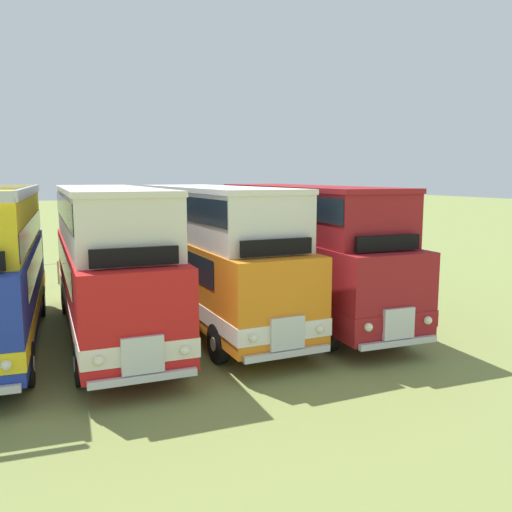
{
  "coord_description": "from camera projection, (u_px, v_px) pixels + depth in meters",
  "views": [
    {
      "loc": [
        4.69,
        -16.17,
        4.81
      ],
      "look_at": [
        11.39,
        0.35,
        2.17
      ],
      "focal_mm": 37.74,
      "sensor_mm": 36.0,
      "label": 1
    }
  ],
  "objects": [
    {
      "name": "bus_ninth_in_row",
      "position": [
        303.0,
        244.0,
        18.63
      ],
      "size": [
        2.75,
        11.05,
        4.49
      ],
      "color": "maroon",
      "rests_on": "ground"
    },
    {
      "name": "bus_seventh_in_row",
      "position": [
        109.0,
        255.0,
        16.05
      ],
      "size": [
        2.63,
        10.72,
        4.49
      ],
      "color": "red",
      "rests_on": "ground"
    },
    {
      "name": "bus_eighth_in_row",
      "position": [
        215.0,
        251.0,
        17.13
      ],
      "size": [
        2.93,
        9.91,
        4.49
      ],
      "color": "orange",
      "rests_on": "ground"
    }
  ]
}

